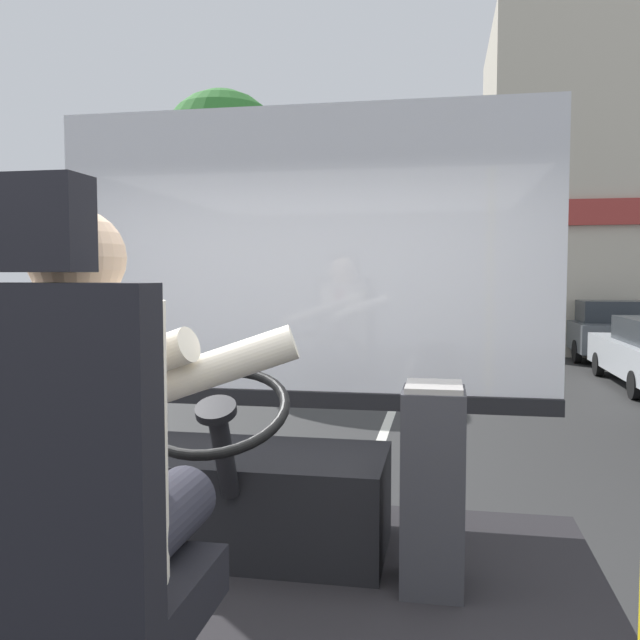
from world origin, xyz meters
name	(u,v)px	position (x,y,z in m)	size (l,w,h in m)	color
ground	(397,401)	(0.00, 8.80, -0.02)	(18.00, 44.00, 0.06)	#2C2C2C
driver_seat	(69,548)	(-0.07, -0.36, 1.36)	(0.48, 0.48, 1.31)	black
bus_driver	(93,442)	(-0.07, -0.25, 1.56)	(0.84, 0.56, 0.81)	#282833
steering_console	(251,496)	(-0.07, 0.98, 1.03)	(1.10, 0.96, 0.78)	black
fare_box	(433,486)	(0.66, 0.78, 1.18)	(0.22, 0.27, 0.74)	#333338
windshield_panel	(300,291)	(0.00, 1.62, 1.86)	(2.50, 0.08, 1.48)	silver
street_tree	(222,156)	(-3.60, 11.12, 4.29)	(2.42, 2.42, 5.55)	#4C3828
parked_car_charcoal	(609,328)	(4.56, 15.08, 0.71)	(1.99, 4.08, 1.37)	#474C51
parked_car_blue	(557,312)	(4.48, 21.80, 0.71)	(2.03, 4.20, 1.38)	navy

